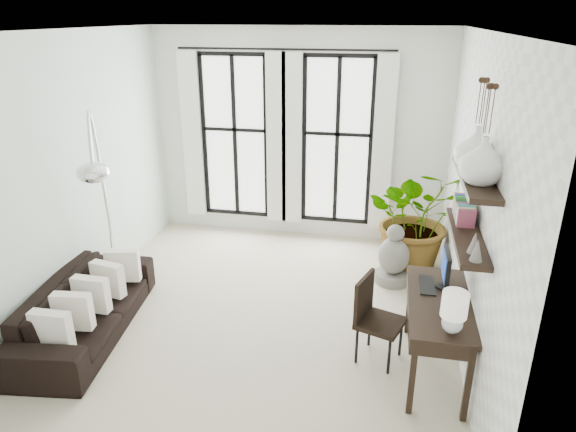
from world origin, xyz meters
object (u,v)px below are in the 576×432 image
(buddha, at_px, (394,258))
(plant, at_px, (417,218))
(desk_chair, at_px, (373,313))
(sofa, at_px, (86,308))
(arc_lamp, at_px, (96,163))
(desk, at_px, (439,309))

(buddha, bearing_deg, plant, 57.45)
(desk_chair, bearing_deg, plant, 96.22)
(sofa, xyz_separation_m, plant, (3.62, 2.31, 0.45))
(buddha, bearing_deg, sofa, -150.78)
(desk_chair, distance_m, buddha, 1.70)
(desk_chair, xyz_separation_m, arc_lamp, (-3.03, 0.26, 1.34))
(desk, bearing_deg, desk_chair, 164.25)
(desk, distance_m, desk_chair, 0.67)
(sofa, distance_m, plant, 4.32)
(plant, height_order, arc_lamp, arc_lamp)
(sofa, bearing_deg, desk_chair, -93.61)
(sofa, bearing_deg, desk, -96.79)
(sofa, distance_m, buddha, 3.82)
(desk, distance_m, arc_lamp, 3.83)
(arc_lamp, distance_m, buddha, 3.84)
(desk, height_order, arc_lamp, arc_lamp)
(sofa, height_order, arc_lamp, arc_lamp)
(buddha, bearing_deg, arc_lamp, -156.27)
(plant, relative_size, desk, 1.11)
(desk, distance_m, buddha, 1.94)
(desk_chair, height_order, arc_lamp, arc_lamp)
(sofa, relative_size, desk, 1.56)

